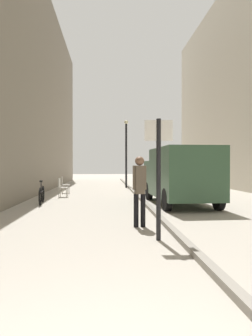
# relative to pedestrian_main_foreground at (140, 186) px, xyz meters

# --- Properties ---
(ground_plane) EXTENTS (80.00, 80.00, 0.00)m
(ground_plane) POSITION_rel_pedestrian_main_foreground_xyz_m (-0.86, 5.69, -1.06)
(ground_plane) COLOR #A8A093
(kerb_strip) EXTENTS (0.16, 40.00, 0.12)m
(kerb_strip) POSITION_rel_pedestrian_main_foreground_xyz_m (0.72, 5.69, -1.00)
(kerb_strip) COLOR gray
(kerb_strip) RESTS_ON ground_plane
(pedestrian_main_foreground) EXTENTS (0.36, 0.24, 1.83)m
(pedestrian_main_foreground) POSITION_rel_pedestrian_main_foreground_xyz_m (0.00, 0.00, 0.00)
(pedestrian_main_foreground) COLOR black
(pedestrian_main_foreground) RESTS_ON ground_plane
(delivery_van) EXTENTS (2.27, 5.19, 2.27)m
(delivery_van) POSITION_rel_pedestrian_main_foreground_xyz_m (2.10, 4.45, 0.17)
(delivery_van) COLOR #335138
(delivery_van) RESTS_ON ground_plane
(street_sign_post) EXTENTS (0.60, 0.10, 2.60)m
(street_sign_post) POSITION_rel_pedestrian_main_foreground_xyz_m (0.26, -1.44, 0.49)
(street_sign_post) COLOR black
(street_sign_post) RESTS_ON ground_plane
(lamp_post) EXTENTS (0.28, 0.28, 4.76)m
(lamp_post) POSITION_rel_pedestrian_main_foreground_xyz_m (0.53, 13.90, 1.66)
(lamp_post) COLOR black
(lamp_post) RESTS_ON ground_plane
(bicycle_leaning) EXTENTS (0.23, 1.77, 0.98)m
(bicycle_leaning) POSITION_rel_pedestrian_main_foreground_xyz_m (-3.52, 4.97, -0.68)
(bicycle_leaning) COLOR black
(bicycle_leaning) RESTS_ON ground_plane
(cafe_chair_near_window) EXTENTS (0.48, 0.48, 0.94)m
(cafe_chair_near_window) POSITION_rel_pedestrian_main_foreground_xyz_m (-3.26, 9.85, -0.51)
(cafe_chair_near_window) COLOR #B7B2A8
(cafe_chair_near_window) RESTS_ON ground_plane
(cafe_chair_by_doorway) EXTENTS (0.46, 0.46, 0.94)m
(cafe_chair_by_doorway) POSITION_rel_pedestrian_main_foreground_xyz_m (-3.10, 7.71, -0.51)
(cafe_chair_by_doorway) COLOR #B7B2A8
(cafe_chair_by_doorway) RESTS_ON ground_plane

